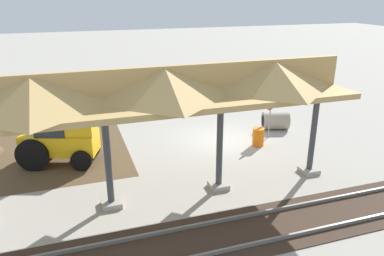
# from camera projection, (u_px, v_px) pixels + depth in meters

# --- Properties ---
(ground_plane) EXTENTS (120.00, 120.00, 0.00)m
(ground_plane) POSITION_uv_depth(u_px,v_px,m) (223.00, 140.00, 19.29)
(ground_plane) COLOR #9E998E
(dirt_work_zone) EXTENTS (9.63, 7.00, 0.01)m
(dirt_work_zone) POSITION_uv_depth(u_px,v_px,m) (21.00, 158.00, 17.19)
(dirt_work_zone) COLOR brown
(dirt_work_zone) RESTS_ON ground
(platform_canopy) EXTENTS (13.55, 3.20, 4.90)m
(platform_canopy) POSITION_uv_depth(u_px,v_px,m) (165.00, 88.00, 12.55)
(platform_canopy) COLOR #9E998E
(platform_canopy) RESTS_ON ground
(rail_tracks) EXTENTS (60.00, 2.58, 0.15)m
(rail_tracks) POSITION_uv_depth(u_px,v_px,m) (309.00, 218.00, 12.60)
(rail_tracks) COLOR slate
(rail_tracks) RESTS_ON ground
(stop_sign) EXTENTS (0.69, 0.37, 2.26)m
(stop_sign) POSITION_uv_depth(u_px,v_px,m) (270.00, 108.00, 19.06)
(stop_sign) COLOR gray
(stop_sign) RESTS_ON ground
(backhoe) EXTENTS (5.19, 2.83, 2.82)m
(backhoe) POSITION_uv_depth(u_px,v_px,m) (56.00, 137.00, 16.27)
(backhoe) COLOR #EAB214
(backhoe) RESTS_ON ground
(concrete_pipe) EXTENTS (1.61, 1.33, 0.98)m
(concrete_pipe) POSITION_uv_depth(u_px,v_px,m) (275.00, 121.00, 20.68)
(concrete_pipe) COLOR #9E9384
(concrete_pipe) RESTS_ON ground
(traffic_barrel) EXTENTS (0.56, 0.56, 0.90)m
(traffic_barrel) POSITION_uv_depth(u_px,v_px,m) (258.00, 137.00, 18.45)
(traffic_barrel) COLOR orange
(traffic_barrel) RESTS_ON ground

